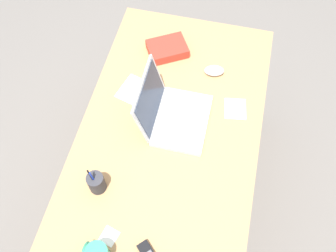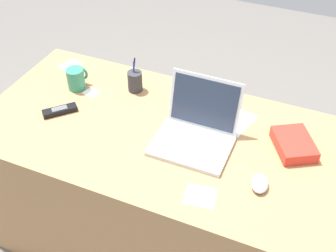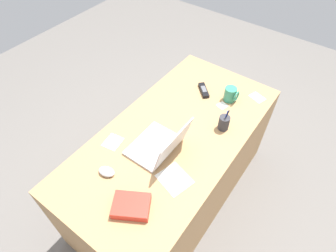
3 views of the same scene
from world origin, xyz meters
TOP-DOWN VIEW (x-y plane):
  - ground_plane at (0.00, 0.00)m, footprint 6.00×6.00m
  - desk at (0.00, 0.00)m, footprint 1.60×0.80m
  - laptop at (0.16, 0.01)m, footprint 0.31×0.29m
  - computer_mouse at (0.46, -0.14)m, footprint 0.08×0.11m
  - coffee_mug_white at (-0.49, 0.14)m, footprint 0.08×0.10m
  - cordless_phone at (-0.46, -0.06)m, footprint 0.14×0.14m
  - pen_holder at (-0.23, 0.23)m, footprint 0.07×0.07m
  - snack_bag at (0.54, 0.11)m, footprint 0.22×0.23m
  - paper_note_near_laptop at (-0.63, 0.29)m, footprint 0.10×0.12m
  - paper_note_left at (0.27, 0.19)m, footprint 0.19×0.21m
  - paper_note_right at (-0.41, 0.12)m, footprint 0.08×0.08m
  - paper_note_front at (0.28, -0.27)m, footprint 0.13×0.11m

SIDE VIEW (x-z plane):
  - ground_plane at x=0.00m, z-range 0.00..0.00m
  - desk at x=0.00m, z-range 0.00..0.75m
  - paper_note_near_laptop at x=-0.63m, z-range 0.75..0.76m
  - paper_note_left at x=0.27m, z-range 0.75..0.76m
  - paper_note_right at x=-0.41m, z-range 0.75..0.76m
  - paper_note_front at x=0.28m, z-range 0.75..0.76m
  - cordless_phone at x=-0.46m, z-range 0.75..0.78m
  - computer_mouse at x=0.46m, z-range 0.75..0.79m
  - snack_bag at x=0.54m, z-range 0.75..0.80m
  - laptop at x=0.16m, z-range 0.68..0.92m
  - pen_holder at x=-0.23m, z-range 0.72..0.89m
  - coffee_mug_white at x=-0.49m, z-range 0.75..0.86m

